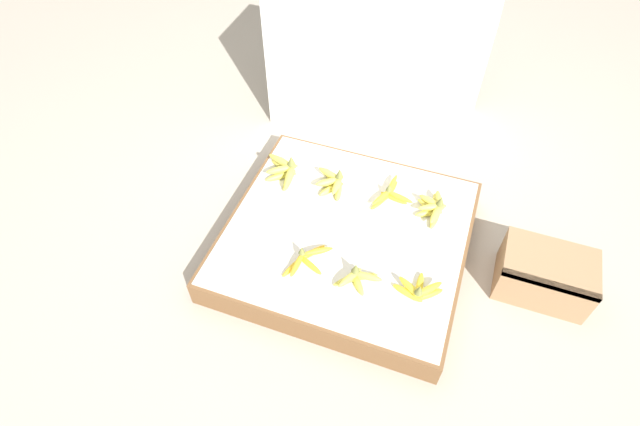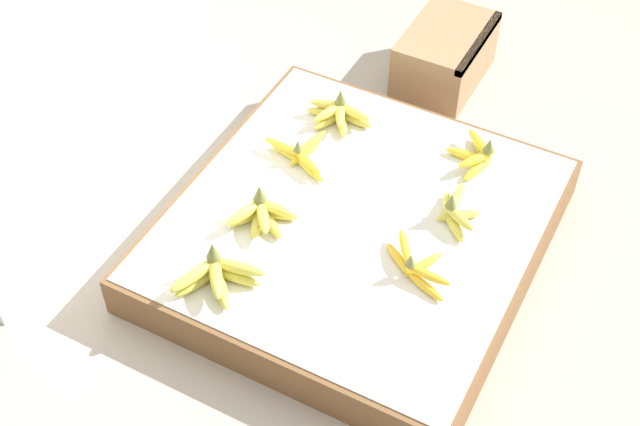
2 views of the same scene
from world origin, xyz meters
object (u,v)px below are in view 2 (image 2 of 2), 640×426
at_px(wooden_crate, 445,55).
at_px(banana_bunch_middle_left, 216,274).
at_px(banana_bunch_front_midright, 455,212).
at_px(banana_bunch_middle_midleft, 262,214).
at_px(banana_bunch_front_right, 478,154).
at_px(banana_bunch_middle_right, 338,113).
at_px(banana_bunch_middle_midright, 300,154).
at_px(banana_bunch_front_midleft, 416,266).

bearing_deg(wooden_crate, banana_bunch_middle_left, 173.67).
relative_size(banana_bunch_front_midright, banana_bunch_middle_midleft, 1.08).
relative_size(banana_bunch_front_midright, banana_bunch_middle_left, 0.95).
height_order(banana_bunch_front_right, banana_bunch_middle_right, banana_bunch_middle_right).
relative_size(wooden_crate, banana_bunch_middle_right, 1.70).
distance_m(banana_bunch_front_midright, banana_bunch_middle_midleft, 0.51).
bearing_deg(banana_bunch_front_right, banana_bunch_middle_midright, 117.27).
height_order(banana_bunch_front_midleft, banana_bunch_middle_midright, banana_bunch_front_midleft).
relative_size(banana_bunch_middle_left, banana_bunch_middle_midright, 0.86).
distance_m(wooden_crate, banana_bunch_middle_midleft, 0.96).
bearing_deg(banana_bunch_middle_left, banana_bunch_front_midright, -42.37).
xyz_separation_m(banana_bunch_front_midright, banana_bunch_middle_left, (-0.48, 0.44, 0.01)).
bearing_deg(banana_bunch_front_right, banana_bunch_front_midleft, -178.87).
bearing_deg(banana_bunch_front_right, banana_bunch_middle_left, 150.14).
distance_m(banana_bunch_middle_left, banana_bunch_middle_right, 0.69).
height_order(banana_bunch_front_right, banana_bunch_middle_left, banana_bunch_middle_left).
bearing_deg(wooden_crate, banana_bunch_front_midleft, -162.33).
bearing_deg(banana_bunch_front_midleft, banana_bunch_middle_midright, 63.66).
xyz_separation_m(banana_bunch_front_midleft, banana_bunch_middle_midright, (0.22, 0.45, 0.00)).
distance_m(banana_bunch_front_midleft, banana_bunch_front_midright, 0.22).
relative_size(banana_bunch_front_midleft, banana_bunch_middle_left, 1.09).
bearing_deg(banana_bunch_front_midleft, banana_bunch_middle_left, 122.13).
bearing_deg(banana_bunch_front_right, wooden_crate, 31.54).
xyz_separation_m(banana_bunch_front_right, banana_bunch_middle_midleft, (-0.49, 0.42, 0.00)).
bearing_deg(banana_bunch_middle_right, banana_bunch_middle_midleft, -179.10).
distance_m(banana_bunch_front_midright, banana_bunch_middle_midright, 0.47).
height_order(banana_bunch_front_midright, banana_bunch_front_right, same).
relative_size(wooden_crate, banana_bunch_middle_left, 1.85).
bearing_deg(banana_bunch_front_midright, banana_bunch_front_right, 6.35).
distance_m(banana_bunch_front_midleft, banana_bunch_middle_midleft, 0.43).
xyz_separation_m(banana_bunch_middle_midright, banana_bunch_middle_right, (0.20, -0.02, 0.01)).
xyz_separation_m(wooden_crate, banana_bunch_middle_left, (-1.18, 0.13, 0.07)).
xyz_separation_m(banana_bunch_front_midright, banana_bunch_middle_right, (0.21, 0.45, 0.00)).
bearing_deg(banana_bunch_front_right, banana_bunch_front_midright, -173.65).
bearing_deg(banana_bunch_front_midleft, wooden_crate, 17.67).
distance_m(banana_bunch_front_midleft, banana_bunch_middle_left, 0.50).
relative_size(banana_bunch_front_right, banana_bunch_middle_midleft, 1.17).
height_order(banana_bunch_middle_left, banana_bunch_middle_midleft, banana_bunch_middle_left).
bearing_deg(banana_bunch_middle_right, banana_bunch_middle_midright, 174.86).
distance_m(wooden_crate, banana_bunch_front_midright, 0.76).
distance_m(banana_bunch_middle_midleft, banana_bunch_middle_right, 0.46).
xyz_separation_m(banana_bunch_middle_left, banana_bunch_middle_midleft, (0.23, 0.01, -0.00)).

